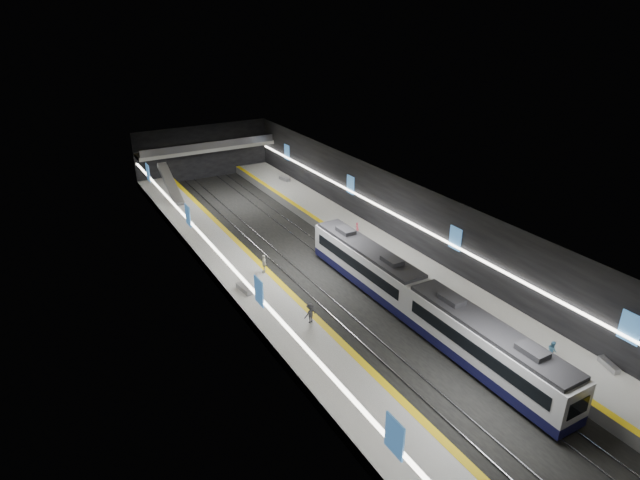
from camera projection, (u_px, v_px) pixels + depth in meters
ground at (320, 271)px, 53.27m from camera, size 70.00×70.00×0.00m
ceiling at (320, 195)px, 49.96m from camera, size 20.00×70.00×0.04m
wall_left at (222, 257)px, 47.09m from camera, size 0.04×70.00×8.00m
wall_right at (402, 215)px, 56.14m from camera, size 0.04×70.00×8.00m
wall_back at (203, 152)px, 79.29m from camera, size 20.00×0.04×8.00m
platform_left at (250, 285)px, 49.67m from camera, size 5.00×70.00×1.00m
tile_surface_left at (250, 280)px, 49.46m from camera, size 5.00×70.00×0.02m
tactile_strip_left at (271, 275)px, 50.45m from camera, size 0.60×70.00×0.02m
platform_right at (381, 251)px, 56.45m from camera, size 5.00×70.00×1.00m
tile_surface_right at (382, 246)px, 56.24m from camera, size 5.00×70.00×0.02m
tactile_strip_right at (364, 251)px, 55.24m from camera, size 0.60×70.00×0.02m
rails at (320, 271)px, 53.24m from camera, size 6.52×70.00×0.12m
train at (418, 299)px, 44.04m from camera, size 2.69×30.04×3.60m
ad_posters at (315, 226)px, 52.20m from camera, size 19.94×53.50×2.20m
cove_light_left at (224, 259)px, 47.27m from camera, size 0.25×68.60×0.12m
cove_light_right at (401, 218)px, 56.13m from camera, size 0.25×68.60×0.12m
mezzanine_bridge at (207, 148)px, 77.22m from camera, size 20.00×3.00×1.50m
escalator at (170, 184)px, 69.24m from camera, size 1.20×7.50×3.92m
bench_left_far at (244, 289)px, 47.51m from camera, size 0.82×2.08×0.49m
bench_right_near at (609, 365)px, 37.69m from camera, size 0.99×1.83×0.43m
bench_right_far at (284, 179)px, 76.47m from camera, size 0.99×2.05×0.48m
passenger_right_a at (357, 229)px, 58.47m from camera, size 0.42×0.59×1.54m
passenger_right_b at (552, 350)px, 38.34m from camera, size 0.86×0.93×1.52m
passenger_left_a at (264, 264)px, 50.55m from camera, size 0.83×1.14×1.80m
passenger_left_b at (310, 313)px, 42.67m from camera, size 1.22×0.85×1.72m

